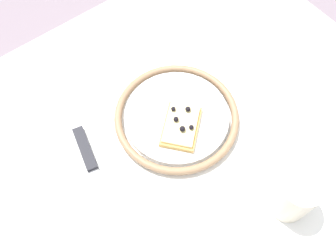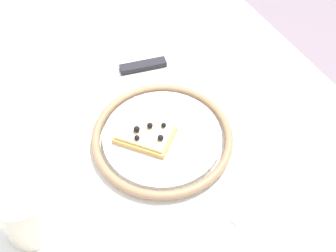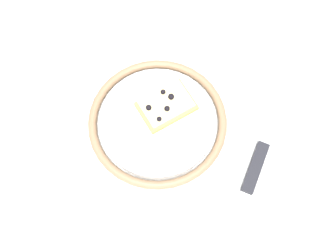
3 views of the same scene
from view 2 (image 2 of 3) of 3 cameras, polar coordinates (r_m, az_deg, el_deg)
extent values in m
cube|color=white|center=(0.79, -5.08, -1.76)|extent=(0.96, 0.78, 0.04)
cylinder|color=#4C4742|center=(1.41, 0.57, 6.83)|extent=(0.05, 0.05, 0.68)
cylinder|color=white|center=(0.76, -0.73, -1.60)|extent=(0.20, 0.20, 0.02)
torus|color=#8C6B4C|center=(0.76, -0.73, -1.40)|extent=(0.24, 0.24, 0.01)
cube|color=tan|center=(0.75, -2.91, -1.16)|extent=(0.11, 0.11, 0.01)
cube|color=#F3DD93|center=(0.74, -2.94, -0.79)|extent=(0.10, 0.10, 0.01)
sphere|color=black|center=(0.74, -2.30, 0.07)|extent=(0.01, 0.01, 0.01)
sphere|color=black|center=(0.73, -3.97, -0.40)|extent=(0.01, 0.01, 0.01)
sphere|color=black|center=(0.73, -3.71, -1.38)|extent=(0.01, 0.01, 0.01)
sphere|color=black|center=(0.74, -0.55, 0.13)|extent=(0.01, 0.01, 0.01)
sphere|color=black|center=(0.72, -0.94, -1.48)|extent=(0.01, 0.01, 0.01)
cube|color=silver|center=(0.87, -10.86, 5.77)|extent=(0.05, 0.15, 0.00)
cube|color=black|center=(0.88, -3.16, 7.59)|extent=(0.04, 0.09, 0.01)
cube|color=silver|center=(0.72, 11.19, -9.21)|extent=(0.04, 0.11, 0.00)
cylinder|color=beige|center=(0.67, -17.56, -10.54)|extent=(0.07, 0.07, 0.10)
camera|label=1|loc=(0.62, -47.57, 41.37)|focal=39.50mm
camera|label=3|loc=(0.66, 28.80, 53.34)|focal=44.84mm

